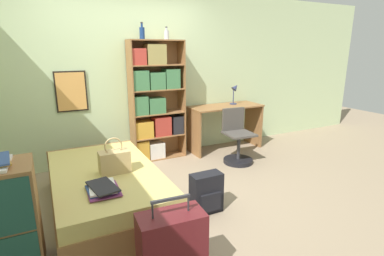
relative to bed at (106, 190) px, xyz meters
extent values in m
plane|color=gray|center=(0.68, -0.02, -0.23)|extent=(14.00, 14.00, 0.00)
cube|color=beige|center=(0.68, 1.47, 1.07)|extent=(10.00, 0.06, 2.60)
cube|color=black|center=(-0.13, 1.42, 0.91)|extent=(0.42, 0.02, 0.57)
cube|color=#DB994C|center=(-0.13, 1.41, 0.91)|extent=(0.38, 0.01, 0.53)
cube|color=olive|center=(0.00, -0.02, -0.08)|extent=(1.09, 1.90, 0.31)
cube|color=tan|center=(0.00, -0.02, 0.16)|extent=(1.06, 1.87, 0.16)
cube|color=olive|center=(0.00, 0.91, 0.00)|extent=(1.09, 0.04, 0.46)
cube|color=tan|center=(0.09, -0.12, 0.35)|extent=(0.31, 0.17, 0.23)
torus|color=tan|center=(0.09, -0.12, 0.52)|extent=(0.19, 0.02, 0.19)
cube|color=silver|center=(-0.10, -0.51, 0.24)|extent=(0.26, 0.31, 0.01)
cube|color=#7A336B|center=(-0.11, -0.52, 0.25)|extent=(0.29, 0.36, 0.01)
cube|color=#334C84|center=(-0.12, -0.51, 0.26)|extent=(0.26, 0.28, 0.01)
cube|color=silver|center=(-0.11, -0.49, 0.27)|extent=(0.26, 0.35, 0.02)
cube|color=#232328|center=(-0.11, -0.52, 0.29)|extent=(0.26, 0.39, 0.01)
cube|color=#5B191E|center=(0.21, -1.34, 0.06)|extent=(0.50, 0.28, 0.59)
cylinder|color=#2D2D33|center=(0.08, -1.33, 0.42)|extent=(0.01, 0.01, 0.12)
cylinder|color=#2D2D33|center=(0.34, -1.35, 0.42)|extent=(0.01, 0.01, 0.12)
cube|color=#2D2D33|center=(0.21, -1.34, 0.48)|extent=(0.29, 0.04, 0.02)
cube|color=olive|center=(-0.88, -0.66, 0.22)|extent=(0.49, 0.43, 0.90)
cube|color=olive|center=(0.68, 1.27, 0.70)|extent=(0.02, 0.29, 1.85)
cube|color=olive|center=(1.50, 1.27, 0.70)|extent=(0.02, 0.29, 1.85)
cube|color=olive|center=(1.09, 1.41, 0.70)|extent=(0.85, 0.01, 1.85)
cube|color=olive|center=(1.09, 1.27, -0.22)|extent=(0.81, 0.29, 0.02)
cube|color=olive|center=(1.09, 1.27, 0.14)|extent=(0.81, 0.29, 0.02)
cube|color=olive|center=(1.09, 1.27, 0.51)|extent=(0.81, 0.29, 0.02)
cube|color=olive|center=(1.09, 1.27, 0.88)|extent=(0.81, 0.29, 0.02)
cube|color=olive|center=(1.09, 1.27, 1.25)|extent=(0.81, 0.29, 0.02)
cube|color=olive|center=(1.09, 1.27, 1.61)|extent=(0.81, 0.29, 0.02)
cube|color=gold|center=(0.79, 1.26, -0.05)|extent=(0.20, 0.22, 0.31)
cube|color=silver|center=(1.03, 1.26, -0.09)|extent=(0.25, 0.22, 0.25)
cube|color=gold|center=(0.83, 1.26, 0.28)|extent=(0.28, 0.22, 0.26)
cube|color=#B2382D|center=(1.14, 1.26, 0.30)|extent=(0.26, 0.22, 0.30)
cube|color=#232328|center=(1.40, 1.26, 0.29)|extent=(0.17, 0.22, 0.29)
cube|color=#427A4C|center=(0.80, 1.26, 0.66)|extent=(0.21, 0.22, 0.28)
cube|color=#427A4C|center=(1.06, 1.26, 0.64)|extent=(0.26, 0.22, 0.24)
cube|color=#427A4C|center=(0.81, 1.26, 1.04)|extent=(0.24, 0.22, 0.29)
cube|color=#427A4C|center=(1.07, 1.26, 1.02)|extent=(0.24, 0.22, 0.26)
cube|color=#427A4C|center=(1.32, 1.26, 1.04)|extent=(0.23, 0.22, 0.30)
cube|color=#B2382D|center=(0.80, 1.26, 1.38)|extent=(0.21, 0.22, 0.24)
cube|color=#99894C|center=(1.07, 1.26, 1.41)|extent=(0.29, 0.22, 0.30)
cylinder|color=navy|center=(0.89, 1.29, 1.71)|extent=(0.08, 0.08, 0.17)
cylinder|color=navy|center=(0.89, 1.29, 1.82)|extent=(0.03, 0.03, 0.05)
cylinder|color=#232328|center=(0.89, 1.29, 1.85)|extent=(0.03, 0.03, 0.02)
cylinder|color=#B7BCC1|center=(1.27, 1.28, 1.69)|extent=(0.07, 0.07, 0.13)
cylinder|color=#B7BCC1|center=(1.27, 1.28, 1.77)|extent=(0.03, 0.03, 0.04)
cylinder|color=#232328|center=(1.27, 1.28, 1.80)|extent=(0.03, 0.03, 0.01)
cube|color=olive|center=(2.28, 1.15, 0.54)|extent=(1.27, 0.53, 0.02)
cube|color=olive|center=(1.66, 1.15, 0.15)|extent=(0.03, 0.49, 0.75)
cube|color=olive|center=(2.89, 1.15, 0.15)|extent=(0.03, 0.49, 0.75)
cylinder|color=navy|center=(2.47, 1.21, 0.56)|extent=(0.12, 0.12, 0.02)
cylinder|color=navy|center=(2.47, 1.21, 0.69)|extent=(0.02, 0.02, 0.26)
cone|color=navy|center=(2.51, 1.21, 0.84)|extent=(0.14, 0.10, 0.14)
cylinder|color=black|center=(2.10, 0.49, -0.20)|extent=(0.45, 0.45, 0.06)
cylinder|color=#333338|center=(2.10, 0.49, 0.00)|extent=(0.05, 0.05, 0.45)
cube|color=#47423D|center=(2.10, 0.49, 0.24)|extent=(0.44, 0.44, 0.03)
cube|color=#47423D|center=(2.12, 0.68, 0.43)|extent=(0.37, 0.06, 0.35)
cube|color=black|center=(0.95, -0.54, -0.01)|extent=(0.34, 0.17, 0.44)
cube|color=black|center=(0.95, -0.64, -0.08)|extent=(0.24, 0.03, 0.20)
camera|label=1|loc=(-0.51, -3.09, 1.49)|focal=28.00mm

